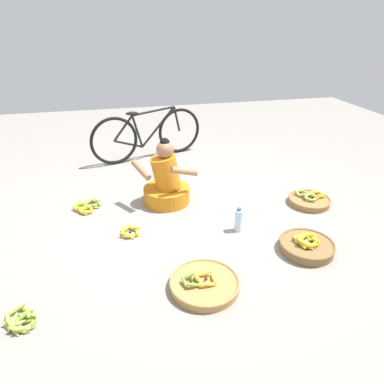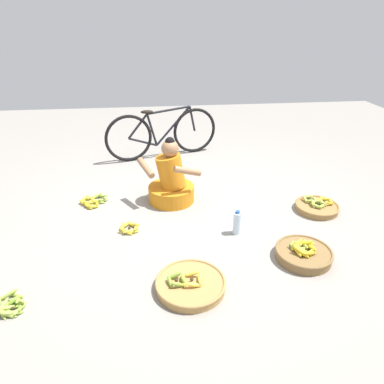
# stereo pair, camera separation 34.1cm
# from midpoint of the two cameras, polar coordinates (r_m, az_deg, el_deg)

# --- Properties ---
(ground_plane) EXTENTS (10.00, 10.00, 0.00)m
(ground_plane) POSITION_cam_midpoint_polar(r_m,az_deg,el_deg) (3.75, 2.25, -3.45)
(ground_plane) COLOR gray
(vendor_woman_front) EXTENTS (0.70, 0.52, 0.76)m
(vendor_woman_front) POSITION_cam_midpoint_polar(r_m,az_deg,el_deg) (3.88, -1.00, 1.67)
(vendor_woman_front) COLOR orange
(vendor_woman_front) RESTS_ON ground
(bicycle_leaning) EXTENTS (1.66, 0.49, 0.73)m
(bicycle_leaning) POSITION_cam_midpoint_polar(r_m,az_deg,el_deg) (5.16, -2.99, 9.60)
(bicycle_leaning) COLOR black
(bicycle_leaning) RESTS_ON ground
(banana_basket_mid_right) EXTENTS (0.47, 0.47, 0.13)m
(banana_basket_mid_right) POSITION_cam_midpoint_polar(r_m,az_deg,el_deg) (4.07, 22.21, -2.30)
(banana_basket_mid_right) COLOR olive
(banana_basket_mid_right) RESTS_ON ground
(banana_basket_back_left) EXTENTS (0.55, 0.55, 0.13)m
(banana_basket_back_left) POSITION_cam_midpoint_polar(r_m,az_deg,el_deg) (2.78, 3.36, -15.04)
(banana_basket_back_left) COLOR #A87F47
(banana_basket_back_left) RESTS_ON ground
(banana_basket_front_left) EXTENTS (0.49, 0.49, 0.17)m
(banana_basket_front_left) POSITION_cam_midpoint_polar(r_m,az_deg,el_deg) (3.26, 20.86, -9.53)
(banana_basket_front_left) COLOR brown
(banana_basket_front_left) RESTS_ON ground
(loose_bananas_front_center) EXTENTS (0.23, 0.23, 0.08)m
(loose_bananas_front_center) POSITION_cam_midpoint_polar(r_m,az_deg,el_deg) (3.46, -7.60, -6.00)
(loose_bananas_front_center) COLOR yellow
(loose_bananas_front_center) RESTS_ON ground
(loose_bananas_near_bicycle) EXTENTS (0.25, 0.29, 0.09)m
(loose_bananas_near_bicycle) POSITION_cam_midpoint_polar(r_m,az_deg,el_deg) (2.87, -24.67, -16.82)
(loose_bananas_near_bicycle) COLOR olive
(loose_bananas_near_bicycle) RESTS_ON ground
(loose_bananas_near_vendor) EXTENTS (0.34, 0.34, 0.09)m
(loose_bananas_near_vendor) POSITION_cam_midpoint_polar(r_m,az_deg,el_deg) (4.03, -13.68, -1.50)
(loose_bananas_near_vendor) COLOR #9EB747
(loose_bananas_near_vendor) RESTS_ON ground
(water_bottle) EXTENTS (0.08, 0.08, 0.25)m
(water_bottle) POSITION_cam_midpoint_polar(r_m,az_deg,el_deg) (3.40, 10.31, -5.14)
(water_bottle) COLOR silver
(water_bottle) RESTS_ON ground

